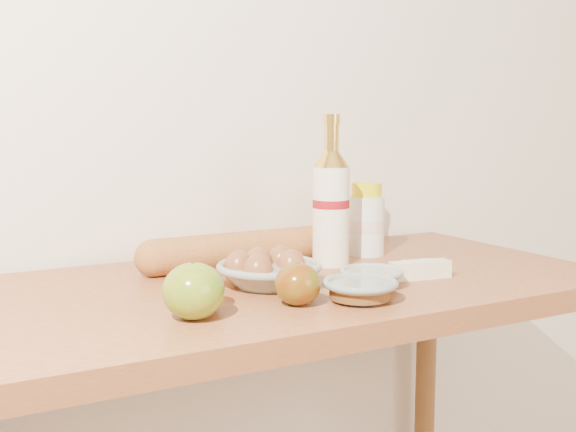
# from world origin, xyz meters

# --- Properties ---
(back_wall) EXTENTS (3.50, 0.02, 2.60)m
(back_wall) POSITION_xyz_m (0.00, 1.51, 1.30)
(back_wall) COLOR silver
(back_wall) RESTS_ON ground
(table) EXTENTS (1.20, 0.60, 0.90)m
(table) POSITION_xyz_m (0.00, 1.18, 0.78)
(table) COLOR #B06638
(table) RESTS_ON ground
(bourbon_bottle) EXTENTS (0.09, 0.09, 0.30)m
(bourbon_bottle) POSITION_xyz_m (0.15, 1.25, 1.02)
(bourbon_bottle) COLOR white
(bourbon_bottle) RESTS_ON table
(cream_bottle) EXTENTS (0.08, 0.08, 0.15)m
(cream_bottle) POSITION_xyz_m (0.27, 1.31, 0.97)
(cream_bottle) COLOR white
(cream_bottle) RESTS_ON table
(egg_bowl) EXTENTS (0.20, 0.20, 0.06)m
(egg_bowl) POSITION_xyz_m (-0.04, 1.15, 0.93)
(egg_bowl) COLOR gray
(egg_bowl) RESTS_ON table
(baguette) EXTENTS (0.42, 0.07, 0.07)m
(baguette) POSITION_xyz_m (-0.01, 1.32, 0.93)
(baguette) COLOR #BC7739
(baguette) RESTS_ON table
(apple_yellowgreen) EXTENTS (0.11, 0.11, 0.08)m
(apple_yellowgreen) POSITION_xyz_m (-0.23, 1.02, 0.94)
(apple_yellowgreen) COLOR olive
(apple_yellowgreen) RESTS_ON table
(apple_redgreen_front) EXTENTS (0.09, 0.09, 0.07)m
(apple_redgreen_front) POSITION_xyz_m (-0.20, 1.07, 0.93)
(apple_redgreen_front) COLOR maroon
(apple_redgreen_front) RESTS_ON table
(apple_redgreen_right) EXTENTS (0.08, 0.08, 0.07)m
(apple_redgreen_right) POSITION_xyz_m (-0.06, 1.02, 0.93)
(apple_redgreen_right) COLOR maroon
(apple_redgreen_right) RESTS_ON table
(sugar_bowl) EXTENTS (0.14, 0.14, 0.03)m
(sugar_bowl) POSITION_xyz_m (0.04, 0.99, 0.92)
(sugar_bowl) COLOR gray
(sugar_bowl) RESTS_ON table
(syrup_bowl) EXTENTS (0.12, 0.12, 0.03)m
(syrup_bowl) POSITION_xyz_m (0.12, 1.06, 0.92)
(syrup_bowl) COLOR #909D98
(syrup_bowl) RESTS_ON table
(butter_stick) EXTENTS (0.12, 0.05, 0.03)m
(butter_stick) POSITION_xyz_m (0.23, 1.07, 0.92)
(butter_stick) COLOR beige
(butter_stick) RESTS_ON table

